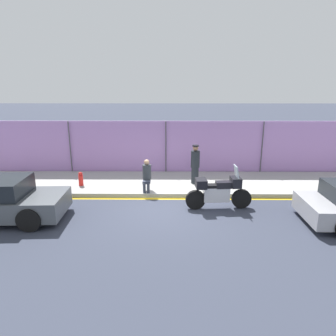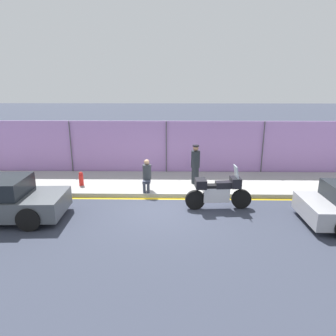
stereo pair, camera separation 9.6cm
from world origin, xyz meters
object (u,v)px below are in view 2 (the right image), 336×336
Objects in this scene: motorcycle at (218,192)px; person_seated_on_curb at (147,174)px; fire_hydrant at (81,179)px; officer_standing at (195,164)px.

motorcycle is 2.95m from person_seated_on_curb.
fire_hydrant is (-5.34, 1.96, -0.18)m from motorcycle.
motorcycle is 5.69m from fire_hydrant.
person_seated_on_curb reaches higher than fire_hydrant.
officer_standing is (-0.62, 2.31, 0.37)m from motorcycle.
motorcycle is 2.42m from officer_standing.
fire_hydrant is (-4.72, -0.35, -0.55)m from officer_standing.
person_seated_on_curb is (-2.57, 1.43, 0.21)m from motorcycle.
officer_standing reaches higher than person_seated_on_curb.
fire_hydrant is at bearing 155.74° from motorcycle.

